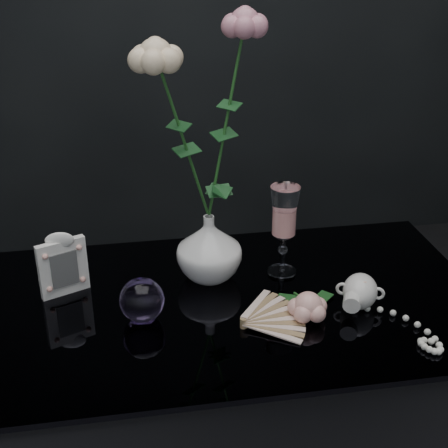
{
  "coord_description": "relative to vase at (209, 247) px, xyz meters",
  "views": [
    {
      "loc": [
        -0.18,
        -1.0,
        1.46
      ],
      "look_at": [
        0.0,
        0.08,
        0.92
      ],
      "focal_mm": 50.0,
      "sensor_mm": 36.0,
      "label": 1
    }
  ],
  "objects": [
    {
      "name": "table",
      "position": [
        0.02,
        -0.1,
        -0.45
      ],
      "size": [
        1.05,
        0.58,
        0.76
      ],
      "color": "black",
      "rests_on": "ground"
    },
    {
      "name": "vase",
      "position": [
        0.0,
        0.0,
        0.0
      ],
      "size": [
        0.18,
        0.18,
        0.15
      ],
      "primitive_type": "imported",
      "rotation": [
        0.0,
        0.0,
        -0.31
      ],
      "color": "white",
      "rests_on": "table"
    },
    {
      "name": "wine_glass",
      "position": [
        0.16,
        -0.01,
        0.03
      ],
      "size": [
        0.07,
        0.07,
        0.2
      ],
      "primitive_type": null,
      "rotation": [
        0.0,
        0.0,
        0.09
      ],
      "color": "white",
      "rests_on": "table"
    },
    {
      "name": "picture_frame",
      "position": [
        -0.3,
        -0.01,
        -0.0
      ],
      "size": [
        0.13,
        0.11,
        0.14
      ],
      "primitive_type": null,
      "rotation": [
        0.0,
        0.0,
        0.41
      ],
      "color": "white",
      "rests_on": "table"
    },
    {
      "name": "paperweight",
      "position": [
        -0.15,
        -0.13,
        -0.03
      ],
      "size": [
        0.09,
        0.09,
        0.09
      ],
      "primitive_type": null,
      "rotation": [
        0.0,
        0.0,
        0.07
      ],
      "color": "#A37FCF",
      "rests_on": "table"
    },
    {
      "name": "paper_fan",
      "position": [
        0.04,
        -0.19,
        -0.06
      ],
      "size": [
        0.26,
        0.22,
        0.02
      ],
      "primitive_type": null,
      "rotation": [
        0.0,
        0.0,
        -0.18
      ],
      "color": "beige",
      "rests_on": "table"
    },
    {
      "name": "loose_rose",
      "position": [
        0.16,
        -0.19,
        -0.04
      ],
      "size": [
        0.17,
        0.2,
        0.06
      ],
      "primitive_type": null,
      "rotation": [
        0.0,
        0.0,
        0.24
      ],
      "color": "#F6AA9F",
      "rests_on": "table"
    },
    {
      "name": "pearl_jar",
      "position": [
        0.28,
        -0.16,
        -0.04
      ],
      "size": [
        0.32,
        0.32,
        0.07
      ],
      "primitive_type": null,
      "rotation": [
        0.0,
        0.0,
        -0.42
      ],
      "color": "silver",
      "rests_on": "table"
    },
    {
      "name": "roses",
      "position": [
        -0.01,
        -0.0,
        0.29
      ],
      "size": [
        0.25,
        0.13,
        0.45
      ],
      "color": "#FFD4A9",
      "rests_on": "vase"
    }
  ]
}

